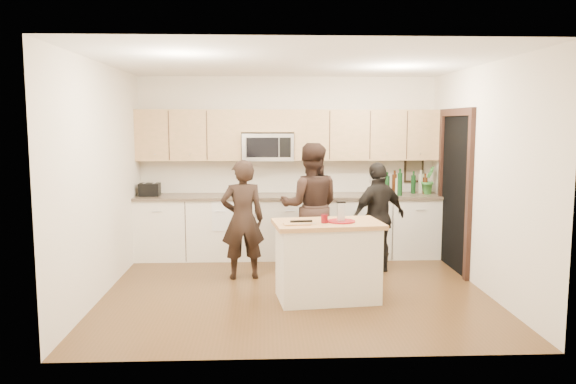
{
  "coord_description": "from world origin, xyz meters",
  "views": [
    {
      "loc": [
        -0.36,
        -6.58,
        2.01
      ],
      "look_at": [
        -0.07,
        0.35,
        1.15
      ],
      "focal_mm": 35.0,
      "sensor_mm": 36.0,
      "label": 1
    }
  ],
  "objects_px": {
    "island": "(327,260)",
    "woman_right": "(378,217)",
    "woman_left": "(243,220)",
    "woman_center": "(310,206)",
    "toaster": "(150,190)"
  },
  "relations": [
    {
      "from": "island",
      "to": "toaster",
      "type": "bearing_deg",
      "value": 132.68
    },
    {
      "from": "island",
      "to": "woman_right",
      "type": "distance_m",
      "value": 1.46
    },
    {
      "from": "woman_left",
      "to": "woman_right",
      "type": "relative_size",
      "value": 1.04
    },
    {
      "from": "toaster",
      "to": "woman_center",
      "type": "relative_size",
      "value": 0.17
    },
    {
      "from": "woman_left",
      "to": "woman_center",
      "type": "xyz_separation_m",
      "value": [
        0.91,
        0.48,
        0.1
      ]
    },
    {
      "from": "woman_center",
      "to": "woman_right",
      "type": "bearing_deg",
      "value": 169.39
    },
    {
      "from": "island",
      "to": "woman_left",
      "type": "xyz_separation_m",
      "value": [
        -0.99,
        0.92,
        0.32
      ]
    },
    {
      "from": "woman_center",
      "to": "woman_left",
      "type": "bearing_deg",
      "value": 31.21
    },
    {
      "from": "island",
      "to": "woman_right",
      "type": "bearing_deg",
      "value": 48.51
    },
    {
      "from": "woman_left",
      "to": "woman_right",
      "type": "height_order",
      "value": "woman_left"
    },
    {
      "from": "woman_center",
      "to": "woman_right",
      "type": "distance_m",
      "value": 0.93
    },
    {
      "from": "island",
      "to": "woman_right",
      "type": "height_order",
      "value": "woman_right"
    },
    {
      "from": "island",
      "to": "woman_center",
      "type": "height_order",
      "value": "woman_center"
    },
    {
      "from": "toaster",
      "to": "island",
      "type": "bearing_deg",
      "value": -40.63
    },
    {
      "from": "island",
      "to": "woman_left",
      "type": "distance_m",
      "value": 1.39
    }
  ]
}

